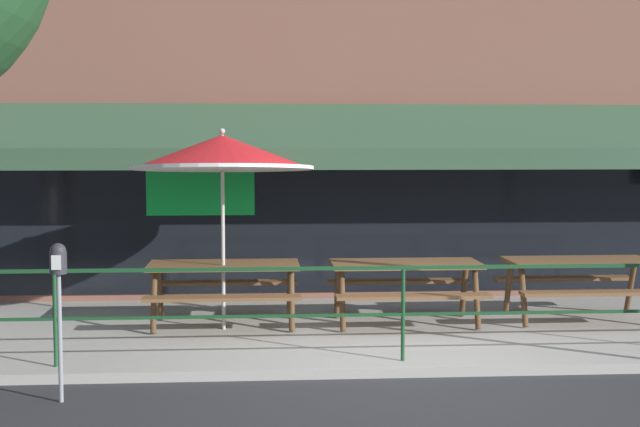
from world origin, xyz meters
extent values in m
plane|color=#2D2D30|center=(0.00, 0.00, 0.00)|extent=(120.00, 120.00, 0.00)
cube|color=#ADA89E|center=(0.00, 2.00, 0.05)|extent=(15.00, 4.00, 0.10)
cube|color=brown|center=(0.00, 4.25, 3.65)|extent=(15.00, 0.50, 7.30)
cube|color=black|center=(0.00, 3.99, 1.35)|extent=(12.00, 0.02, 2.30)
cube|color=#19D84C|center=(-2.25, 3.97, 1.65)|extent=(1.50, 0.02, 0.70)
cube|color=#335138|center=(0.00, 3.45, 2.50)|extent=(13.80, 0.92, 0.70)
cube|color=#335138|center=(0.00, 2.94, 2.10)|extent=(13.80, 0.08, 0.28)
cylinder|color=#194723|center=(-3.45, 0.30, 0.57)|extent=(0.04, 0.04, 0.95)
cylinder|color=#194723|center=(0.00, 0.30, 0.57)|extent=(0.04, 0.04, 0.95)
cube|color=#194723|center=(0.00, 0.30, 1.05)|extent=(13.80, 0.04, 0.04)
cube|color=#194723|center=(0.00, 0.30, 0.57)|extent=(13.80, 0.03, 0.03)
cube|color=brown|center=(-1.87, 2.16, 0.84)|extent=(1.80, 0.80, 0.05)
cube|color=brown|center=(-1.87, 1.58, 0.54)|extent=(1.80, 0.26, 0.04)
cube|color=brown|center=(-1.87, 2.74, 0.54)|extent=(1.80, 0.26, 0.04)
cylinder|color=brown|center=(-1.07, 1.84, 0.47)|extent=(0.07, 0.30, 0.73)
cylinder|color=brown|center=(-1.07, 2.48, 0.47)|extent=(0.07, 0.30, 0.73)
cylinder|color=brown|center=(-2.67, 1.84, 0.47)|extent=(0.07, 0.30, 0.73)
cylinder|color=brown|center=(-2.67, 2.48, 0.47)|extent=(0.07, 0.30, 0.73)
cube|color=brown|center=(0.33, 2.12, 0.84)|extent=(1.80, 0.80, 0.05)
cube|color=brown|center=(0.33, 1.54, 0.54)|extent=(1.80, 0.26, 0.04)
cube|color=brown|center=(0.33, 2.70, 0.54)|extent=(1.80, 0.26, 0.04)
cylinder|color=brown|center=(1.13, 1.80, 0.47)|extent=(0.07, 0.30, 0.73)
cylinder|color=brown|center=(1.13, 2.44, 0.47)|extent=(0.07, 0.30, 0.73)
cylinder|color=brown|center=(-0.47, 1.80, 0.47)|extent=(0.07, 0.30, 0.73)
cylinder|color=brown|center=(-0.47, 2.44, 0.47)|extent=(0.07, 0.30, 0.73)
cube|color=brown|center=(2.52, 2.21, 0.84)|extent=(1.80, 0.80, 0.05)
cube|color=brown|center=(2.52, 1.63, 0.54)|extent=(1.80, 0.26, 0.04)
cube|color=brown|center=(2.52, 2.79, 0.54)|extent=(1.80, 0.26, 0.04)
cylinder|color=brown|center=(3.32, 2.53, 0.47)|extent=(0.07, 0.30, 0.73)
cylinder|color=brown|center=(1.72, 1.89, 0.47)|extent=(0.07, 0.30, 0.73)
cylinder|color=brown|center=(1.72, 2.53, 0.47)|extent=(0.07, 0.30, 0.73)
cylinder|color=#B7B2A8|center=(-1.87, 1.98, 1.25)|extent=(0.04, 0.04, 2.30)
cone|color=red|center=(-1.87, 1.98, 2.20)|extent=(2.10, 2.12, 0.52)
cylinder|color=white|center=(-1.87, 1.98, 2.01)|extent=(2.14, 2.14, 0.16)
sphere|color=#B7B2A8|center=(-1.87, 1.98, 2.44)|extent=(0.07, 0.07, 0.07)
cylinder|color=gray|center=(-3.21, -0.59, 0.57)|extent=(0.04, 0.04, 1.15)
cylinder|color=#2D2D33|center=(-3.21, -0.59, 1.25)|extent=(0.15, 0.15, 0.20)
sphere|color=#2D2D33|center=(-3.21, -0.59, 1.35)|extent=(0.14, 0.14, 0.14)
cube|color=silver|center=(-3.21, -0.67, 1.26)|extent=(0.08, 0.01, 0.13)
camera|label=1|loc=(-1.46, -8.49, 2.28)|focal=50.00mm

